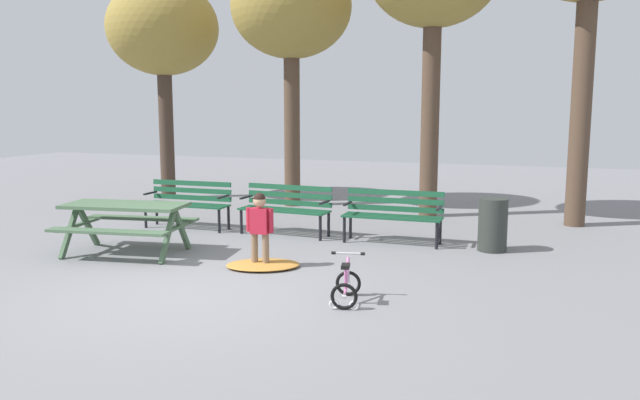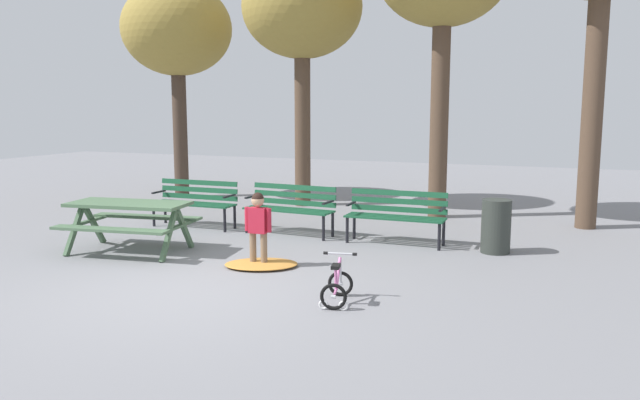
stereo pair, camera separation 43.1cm
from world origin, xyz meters
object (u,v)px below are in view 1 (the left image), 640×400
(park_bench_left, at_px, (286,205))
(trash_bin, at_px, (493,225))
(picnic_table, at_px, (125,215))
(kids_bicycle, at_px, (346,285))
(park_bench_right, at_px, (393,212))
(child_standing, at_px, (260,224))
(park_bench_far_left, at_px, (188,200))

(park_bench_left, height_order, trash_bin, park_bench_left)
(picnic_table, distance_m, park_bench_left, 2.75)
(park_bench_left, relative_size, kids_bicycle, 2.67)
(park_bench_right, bearing_deg, child_standing, -122.30)
(park_bench_left, xyz_separation_m, kids_bicycle, (2.11, -3.33, -0.31))
(park_bench_far_left, height_order, park_bench_left, same)
(trash_bin, bearing_deg, park_bench_right, 177.64)
(child_standing, bearing_deg, park_bench_right, 57.70)
(picnic_table, relative_size, trash_bin, 2.43)
(park_bench_left, bearing_deg, kids_bicycle, -57.59)
(park_bench_right, bearing_deg, trash_bin, -2.36)
(park_bench_right, distance_m, kids_bicycle, 3.31)
(park_bench_left, bearing_deg, trash_bin, -1.65)
(park_bench_far_left, height_order, child_standing, child_standing)
(child_standing, height_order, kids_bicycle, child_standing)
(child_standing, bearing_deg, kids_bicycle, -35.27)
(park_bench_right, relative_size, trash_bin, 1.97)
(child_standing, bearing_deg, trash_bin, 35.54)
(picnic_table, height_order, child_standing, child_standing)
(park_bench_far_left, xyz_separation_m, park_bench_left, (1.91, 0.04, 0.00))
(picnic_table, xyz_separation_m, kids_bicycle, (3.82, -1.17, -0.39))
(picnic_table, distance_m, trash_bin, 5.57)
(park_bench_right, xyz_separation_m, trash_bin, (1.57, -0.06, -0.10))
(park_bench_left, relative_size, trash_bin, 2.00)
(kids_bicycle, xyz_separation_m, trash_bin, (1.35, 3.22, 0.21))
(kids_bicycle, height_order, trash_bin, trash_bin)
(picnic_table, relative_size, park_bench_left, 1.22)
(picnic_table, distance_m, kids_bicycle, 4.02)
(child_standing, height_order, trash_bin, child_standing)
(park_bench_right, distance_m, trash_bin, 1.58)
(trash_bin, bearing_deg, park_bench_far_left, 179.41)
(park_bench_far_left, distance_m, child_standing, 3.25)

